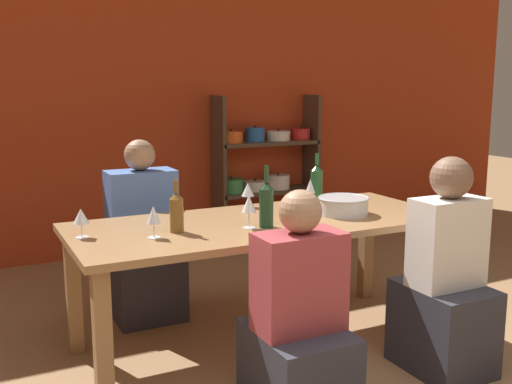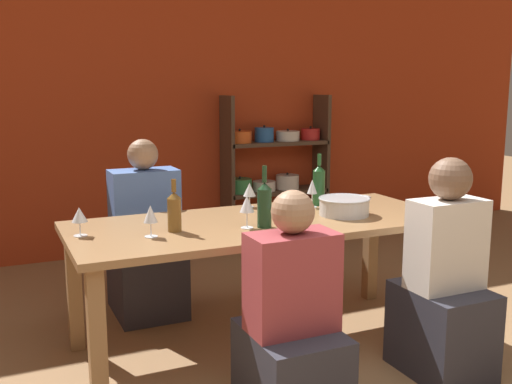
{
  "view_description": "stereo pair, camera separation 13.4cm",
  "coord_description": "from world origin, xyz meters",
  "px_view_note": "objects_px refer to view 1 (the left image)",
  "views": [
    {
      "loc": [
        -1.5,
        -1.52,
        1.54
      ],
      "look_at": [
        0.06,
        1.6,
        0.91
      ],
      "focal_mm": 42.0,
      "sensor_mm": 36.0,
      "label": 1
    },
    {
      "loc": [
        -1.38,
        -1.58,
        1.54
      ],
      "look_at": [
        0.06,
        1.6,
        0.91
      ],
      "focal_mm": 42.0,
      "sensor_mm": 36.0,
      "label": 2
    }
  ],
  "objects_px": {
    "wine_bottle_green": "(177,211)",
    "wine_bottle_amber": "(317,184)",
    "mixing_bowl": "(343,205)",
    "cell_phone": "(355,196)",
    "dining_table": "(264,235)",
    "wine_glass_red_a": "(153,216)",
    "shelf_unit": "(264,181)",
    "wine_glass_empty_c": "(249,205)",
    "person_far_a": "(143,253)",
    "person_near_b": "(445,293)",
    "wine_bottle_dark": "(266,204)",
    "wine_glass_white_a": "(310,187)",
    "wine_glass_white_b": "(248,190)",
    "person_near_a": "(299,335)",
    "wine_glass_empty_a": "(81,217)",
    "wine_glass_empty_b": "(307,214)"
  },
  "relations": [
    {
      "from": "wine_bottle_amber",
      "to": "wine_glass_empty_c",
      "type": "distance_m",
      "value": 0.79
    },
    {
      "from": "wine_bottle_green",
      "to": "wine_glass_empty_b",
      "type": "height_order",
      "value": "wine_bottle_green"
    },
    {
      "from": "wine_bottle_green",
      "to": "wine_glass_empty_a",
      "type": "height_order",
      "value": "wine_bottle_green"
    },
    {
      "from": "person_far_a",
      "to": "person_near_b",
      "type": "distance_m",
      "value": 1.94
    },
    {
      "from": "mixing_bowl",
      "to": "cell_phone",
      "type": "height_order",
      "value": "mixing_bowl"
    },
    {
      "from": "wine_glass_white_b",
      "to": "wine_glass_empty_c",
      "type": "xyz_separation_m",
      "value": [
        -0.24,
        -0.52,
        0.02
      ]
    },
    {
      "from": "wine_glass_empty_b",
      "to": "person_near_a",
      "type": "distance_m",
      "value": 0.65
    },
    {
      "from": "wine_glass_white_b",
      "to": "person_near_a",
      "type": "distance_m",
      "value": 1.27
    },
    {
      "from": "shelf_unit",
      "to": "dining_table",
      "type": "relative_size",
      "value": 0.65
    },
    {
      "from": "wine_glass_red_a",
      "to": "wine_glass_empty_a",
      "type": "bearing_deg",
      "value": 152.77
    },
    {
      "from": "wine_glass_empty_b",
      "to": "mixing_bowl",
      "type": "bearing_deg",
      "value": 35.28
    },
    {
      "from": "wine_glass_white_a",
      "to": "cell_phone",
      "type": "bearing_deg",
      "value": 17.74
    },
    {
      "from": "wine_glass_empty_c",
      "to": "person_near_b",
      "type": "distance_m",
      "value": 1.16
    },
    {
      "from": "wine_glass_empty_c",
      "to": "wine_glass_red_a",
      "type": "bearing_deg",
      "value": 177.09
    },
    {
      "from": "wine_glass_white_b",
      "to": "cell_phone",
      "type": "relative_size",
      "value": 1.04
    },
    {
      "from": "wine_bottle_dark",
      "to": "wine_glass_empty_b",
      "type": "relative_size",
      "value": 2.3
    },
    {
      "from": "dining_table",
      "to": "person_near_b",
      "type": "height_order",
      "value": "person_near_b"
    },
    {
      "from": "person_far_a",
      "to": "wine_bottle_amber",
      "type": "bearing_deg",
      "value": 152.94
    },
    {
      "from": "wine_glass_empty_a",
      "to": "person_near_b",
      "type": "xyz_separation_m",
      "value": [
        1.74,
        -0.79,
        -0.43
      ]
    },
    {
      "from": "wine_glass_red_a",
      "to": "wine_bottle_dark",
      "type": "bearing_deg",
      "value": -4.59
    },
    {
      "from": "shelf_unit",
      "to": "wine_glass_empty_c",
      "type": "height_order",
      "value": "shelf_unit"
    },
    {
      "from": "wine_bottle_dark",
      "to": "wine_glass_empty_c",
      "type": "bearing_deg",
      "value": 166.24
    },
    {
      "from": "wine_glass_empty_a",
      "to": "wine_glass_white_b",
      "type": "bearing_deg",
      "value": 16.15
    },
    {
      "from": "person_near_a",
      "to": "wine_bottle_dark",
      "type": "bearing_deg",
      "value": 76.86
    },
    {
      "from": "cell_phone",
      "to": "wine_bottle_green",
      "type": "bearing_deg",
      "value": -164.55
    },
    {
      "from": "mixing_bowl",
      "to": "person_near_b",
      "type": "distance_m",
      "value": 0.79
    },
    {
      "from": "wine_bottle_green",
      "to": "wine_bottle_dark",
      "type": "relative_size",
      "value": 0.82
    },
    {
      "from": "wine_bottle_dark",
      "to": "cell_phone",
      "type": "height_order",
      "value": "wine_bottle_dark"
    },
    {
      "from": "wine_glass_empty_b",
      "to": "cell_phone",
      "type": "distance_m",
      "value": 1.14
    },
    {
      "from": "person_near_a",
      "to": "person_near_b",
      "type": "distance_m",
      "value": 0.92
    },
    {
      "from": "wine_bottle_dark",
      "to": "wine_glass_white_a",
      "type": "relative_size",
      "value": 1.89
    },
    {
      "from": "wine_bottle_dark",
      "to": "cell_phone",
      "type": "bearing_deg",
      "value": 27.96
    },
    {
      "from": "dining_table",
      "to": "mixing_bowl",
      "type": "relative_size",
      "value": 7.15
    },
    {
      "from": "cell_phone",
      "to": "wine_glass_empty_a",
      "type": "bearing_deg",
      "value": -171.3
    },
    {
      "from": "person_near_b",
      "to": "shelf_unit",
      "type": "bearing_deg",
      "value": 82.21
    },
    {
      "from": "dining_table",
      "to": "wine_glass_empty_b",
      "type": "height_order",
      "value": "wine_glass_empty_b"
    },
    {
      "from": "wine_glass_empty_a",
      "to": "wine_glass_empty_b",
      "type": "bearing_deg",
      "value": -22.83
    },
    {
      "from": "wine_glass_white_a",
      "to": "wine_bottle_green",
      "type": "bearing_deg",
      "value": -165.62
    },
    {
      "from": "dining_table",
      "to": "person_near_a",
      "type": "distance_m",
      "value": 0.84
    },
    {
      "from": "wine_bottle_amber",
      "to": "wine_glass_empty_b",
      "type": "height_order",
      "value": "wine_bottle_amber"
    },
    {
      "from": "dining_table",
      "to": "wine_glass_red_a",
      "type": "height_order",
      "value": "wine_glass_red_a"
    },
    {
      "from": "wine_glass_white_b",
      "to": "person_near_a",
      "type": "xyz_separation_m",
      "value": [
        -0.29,
        -1.14,
        -0.48
      ]
    },
    {
      "from": "person_near_a",
      "to": "cell_phone",
      "type": "bearing_deg",
      "value": 44.99
    },
    {
      "from": "wine_bottle_green",
      "to": "wine_bottle_amber",
      "type": "xyz_separation_m",
      "value": [
        1.07,
        0.3,
        0.02
      ]
    },
    {
      "from": "wine_glass_white_b",
      "to": "person_far_a",
      "type": "xyz_separation_m",
      "value": [
        -0.59,
        0.4,
        -0.44
      ]
    },
    {
      "from": "wine_bottle_dark",
      "to": "wine_glass_empty_b",
      "type": "distance_m",
      "value": 0.26
    },
    {
      "from": "wine_bottle_amber",
      "to": "cell_phone",
      "type": "bearing_deg",
      "value": 14.86
    },
    {
      "from": "wine_bottle_green",
      "to": "cell_phone",
      "type": "xyz_separation_m",
      "value": [
        1.45,
        0.4,
        -0.11
      ]
    },
    {
      "from": "person_far_a",
      "to": "person_near_a",
      "type": "bearing_deg",
      "value": 101.11
    },
    {
      "from": "wine_bottle_green",
      "to": "wine_glass_white_a",
      "type": "height_order",
      "value": "wine_bottle_green"
    }
  ]
}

